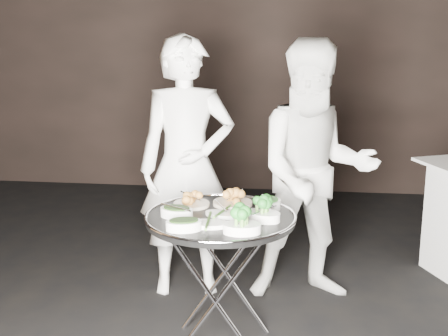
# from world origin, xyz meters

# --- Properties ---
(wall_back) EXTENTS (6.00, 0.05, 3.00)m
(wall_back) POSITION_xyz_m (0.00, 3.52, 1.50)
(wall_back) COLOR black
(wall_back) RESTS_ON floor
(tray_stand) EXTENTS (0.49, 0.41, 0.72)m
(tray_stand) POSITION_xyz_m (-0.11, 0.39, 0.40)
(tray_stand) COLOR silver
(tray_stand) RESTS_ON floor
(serving_tray) EXTENTS (0.77, 0.77, 0.04)m
(serving_tray) POSITION_xyz_m (-0.11, 0.39, 0.73)
(serving_tray) COLOR black
(serving_tray) RESTS_ON tray_stand
(potato_plate_a) EXTENTS (0.19, 0.19, 0.07)m
(potato_plate_a) POSITION_xyz_m (-0.28, 0.54, 0.77)
(potato_plate_a) COLOR beige
(potato_plate_a) RESTS_ON serving_tray
(potato_plate_b) EXTENTS (0.21, 0.21, 0.08)m
(potato_plate_b) POSITION_xyz_m (-0.07, 0.58, 0.77)
(potato_plate_b) COLOR beige
(potato_plate_b) RESTS_ON serving_tray
(greens_bowl) EXTENTS (0.13, 0.13, 0.08)m
(greens_bowl) POSITION_xyz_m (0.13, 0.53, 0.77)
(greens_bowl) COLOR white
(greens_bowl) RESTS_ON serving_tray
(asparagus_plate_a) EXTENTS (0.20, 0.15, 0.04)m
(asparagus_plate_a) POSITION_xyz_m (-0.10, 0.38, 0.75)
(asparagus_plate_a) COLOR white
(asparagus_plate_a) RESTS_ON serving_tray
(asparagus_plate_b) EXTENTS (0.21, 0.12, 0.04)m
(asparagus_plate_b) POSITION_xyz_m (-0.14, 0.22, 0.76)
(asparagus_plate_b) COLOR white
(asparagus_plate_b) RESTS_ON serving_tray
(spinach_bowl_a) EXTENTS (0.20, 0.16, 0.07)m
(spinach_bowl_a) POSITION_xyz_m (-0.32, 0.34, 0.77)
(spinach_bowl_a) COLOR white
(spinach_bowl_a) RESTS_ON serving_tray
(spinach_bowl_b) EXTENTS (0.19, 0.15, 0.07)m
(spinach_bowl_b) POSITION_xyz_m (-0.25, 0.16, 0.77)
(spinach_bowl_b) COLOR white
(spinach_bowl_b) RESTS_ON serving_tray
(broccoli_bowl_a) EXTENTS (0.21, 0.18, 0.07)m
(broccoli_bowl_a) POSITION_xyz_m (0.11, 0.34, 0.77)
(broccoli_bowl_a) COLOR white
(broccoli_bowl_a) RESTS_ON serving_tray
(broccoli_bowl_b) EXTENTS (0.19, 0.15, 0.07)m
(broccoli_bowl_b) POSITION_xyz_m (0.02, 0.15, 0.77)
(broccoli_bowl_b) COLOR white
(broccoli_bowl_b) RESTS_ON serving_tray
(serving_utensils) EXTENTS (0.59, 0.45, 0.01)m
(serving_utensils) POSITION_xyz_m (-0.09, 0.46, 0.79)
(serving_utensils) COLOR silver
(serving_utensils) RESTS_ON serving_tray
(waiter_left) EXTENTS (0.65, 0.50, 1.62)m
(waiter_left) POSITION_xyz_m (-0.41, 1.10, 0.81)
(waiter_left) COLOR white
(waiter_left) RESTS_ON floor
(waiter_right) EXTENTS (0.87, 0.73, 1.60)m
(waiter_right) POSITION_xyz_m (0.38, 1.10, 0.80)
(waiter_right) COLOR white
(waiter_right) RESTS_ON floor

